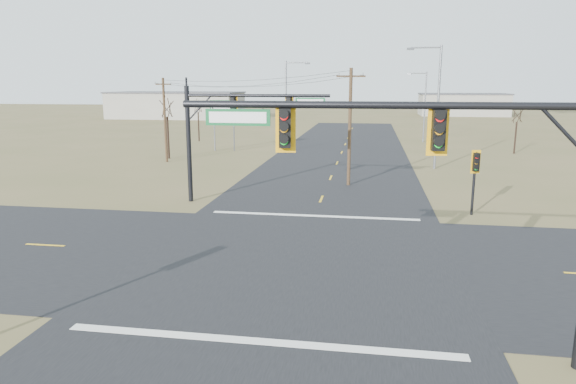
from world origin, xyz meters
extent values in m
plane|color=brown|center=(0.00, 0.00, 0.00)|extent=(320.00, 320.00, 0.00)
cube|color=black|center=(0.00, 0.00, 0.01)|extent=(160.00, 14.00, 0.02)
cube|color=black|center=(0.00, 0.00, 0.01)|extent=(14.00, 160.00, 0.02)
cube|color=silver|center=(0.00, -7.50, 0.03)|extent=(12.00, 0.40, 0.01)
cube|color=silver|center=(0.00, 7.50, 0.03)|extent=(12.00, 0.40, 0.01)
cylinder|color=black|center=(3.38, -7.50, 6.97)|extent=(10.81, 0.19, 0.19)
cube|color=#0C5426|center=(-0.51, -7.50, 6.62)|extent=(1.80, 0.05, 0.45)
cylinder|color=black|center=(-8.38, 10.14, 3.70)|extent=(0.30, 0.30, 7.41)
cylinder|color=black|center=(-3.89, 10.14, 6.81)|extent=(9.00, 0.19, 0.19)
cube|color=#0C5426|center=(-0.58, 10.14, 6.46)|extent=(1.80, 0.05, 0.45)
cylinder|color=black|center=(9.08, 9.30, 1.84)|extent=(0.16, 0.16, 3.67)
cylinder|color=#4C3520|center=(1.56, 17.17, 4.33)|extent=(0.25, 0.25, 8.65)
cube|color=#4C3520|center=(1.56, 17.17, 8.05)|extent=(2.10, 0.50, 0.12)
cylinder|color=#4C3520|center=(-16.62, 26.34, 4.04)|extent=(0.23, 0.23, 8.08)
cube|color=#4C3520|center=(-16.62, 26.34, 7.48)|extent=(1.87, 0.88, 0.12)
cylinder|color=slate|center=(-14.51, 35.49, 2.86)|extent=(0.15, 0.15, 5.72)
cylinder|color=slate|center=(-12.22, 35.49, 2.86)|extent=(0.15, 0.15, 5.72)
cube|color=#0C5426|center=(-13.37, 35.49, 4.77)|extent=(3.00, 0.73, 1.91)
cylinder|color=slate|center=(8.89, 26.14, 5.40)|extent=(0.22, 0.22, 10.79)
cylinder|color=slate|center=(7.59, 26.14, 10.59)|extent=(2.59, 0.13, 0.13)
cube|color=slate|center=(6.30, 26.14, 10.49)|extent=(0.64, 0.39, 0.19)
cylinder|color=slate|center=(9.98, 48.26, 4.53)|extent=(0.18, 0.18, 9.06)
cylinder|color=slate|center=(8.89, 48.26, 8.86)|extent=(2.17, 0.11, 0.11)
cube|color=slate|center=(7.80, 48.26, 8.76)|extent=(0.54, 0.36, 0.16)
cylinder|color=slate|center=(-6.33, 36.08, 5.00)|extent=(0.20, 0.20, 10.00)
cylinder|color=slate|center=(-5.13, 36.08, 9.80)|extent=(2.40, 0.12, 0.12)
cube|color=slate|center=(-3.93, 36.08, 9.70)|extent=(0.59, 0.34, 0.18)
cylinder|color=black|center=(-17.28, 28.56, 2.13)|extent=(0.21, 0.21, 4.26)
cylinder|color=black|center=(-19.56, 44.75, 1.94)|extent=(0.18, 0.18, 3.88)
cylinder|color=black|center=(18.77, 38.11, 1.73)|extent=(0.18, 0.18, 3.46)
cube|color=#999688|center=(-40.00, 90.00, 2.75)|extent=(28.00, 14.00, 5.50)
cube|color=#999688|center=(25.00, 110.00, 2.50)|extent=(20.00, 12.00, 5.00)
camera|label=1|loc=(3.05, -21.15, 7.51)|focal=32.00mm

